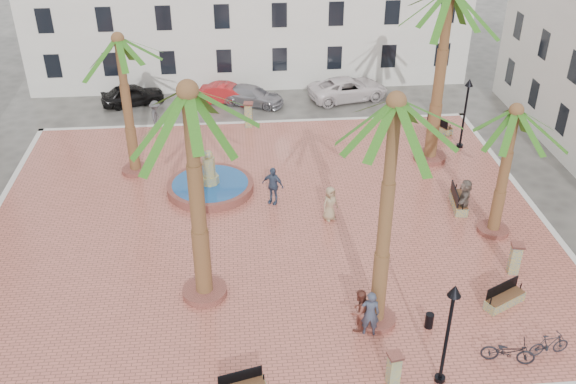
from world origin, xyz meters
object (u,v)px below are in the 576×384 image
bollard_e (515,258)px  palm_nw (120,55)px  pedestrian_fountain_b (273,185)px  car_black (132,95)px  bench_ne (439,127)px  litter_bin (429,321)px  palm_s (394,127)px  car_silver (252,96)px  bollard_n (249,114)px  palm_ne (448,10)px  car_white (348,89)px  bench_e (458,202)px  bicycle_b (549,344)px  palm_e (513,127)px  bench_se (504,299)px  bicycle_a (508,351)px  pedestrian_north (156,116)px  fountain (210,185)px  pedestrian_fountain_a (330,204)px  pedestrian_east (465,197)px  lamppost_e (466,102)px  cyclist_b (359,310)px  palm_sw (190,118)px  bollard_se (394,369)px  lamppost_s (450,318)px  cyclist_a (370,313)px

bollard_e → palm_nw: bearing=148.6°
pedestrian_fountain_b → car_black: pedestrian_fountain_b is taller
bench_ne → litter_bin: bearing=135.6°
palm_s → car_silver: 23.09m
palm_s → pedestrian_fountain_b: palm_s is taller
bollard_n → car_black: bearing=149.4°
palm_ne → car_white: size_ratio=1.79×
bench_e → bicycle_b: 9.85m
palm_e → palm_ne: size_ratio=0.66×
palm_ne → bench_se: (-0.46, -12.11, -7.93)m
palm_nw → car_black: palm_nw is taller
bicycle_a → pedestrian_north: (-13.81, 20.16, 0.44)m
fountain → bench_e: 12.27m
palm_nw → bicycle_b: palm_nw is taller
palm_s → pedestrian_fountain_a: bearing=96.0°
bicycle_b → palm_ne: bearing=-6.5°
pedestrian_east → car_silver: size_ratio=0.43×
bench_ne → pedestrian_fountain_a: (-7.93, -9.02, 0.59)m
bench_ne → litter_bin: (-5.29, -16.63, 0.04)m
bollard_e → palm_e: bearing=84.9°
bollard_n → bollard_e: (10.44, -15.29, -0.06)m
bench_e → pedestrian_east: (0.04, -0.60, 0.63)m
palm_s → bollard_e: size_ratio=6.47×
palm_nw → lamppost_e: bearing=4.2°
bench_ne → cyclist_b: size_ratio=1.04×
palm_nw → bollard_e: 20.31m
palm_e → palm_ne: 7.81m
palm_sw → bicycle_b: 14.79m
bollard_se → car_white: car_white is taller
bicycle_b → car_white: (-3.07, 24.03, 0.14)m
palm_ne → bench_se: bearing=-92.2°
palm_sw → bicycle_a: size_ratio=4.93×
palm_nw → bench_e: bearing=-17.2°
palm_sw → bollard_se: (6.39, -5.20, -6.98)m
lamppost_e → palm_s: bearing=-119.1°
palm_ne → lamppost_s: size_ratio=2.34×
bench_se → pedestrian_north: pedestrian_north is taller
pedestrian_north → pedestrian_east: size_ratio=1.01×
litter_bin → palm_sw: bearing=162.6°
cyclist_a → bench_se: bearing=-159.1°
bench_e → pedestrian_east: pedestrian_east is taller
fountain → palm_ne: size_ratio=0.46×
bollard_se → pedestrian_fountain_b: bearing=105.2°
bollard_e → bollard_se: bearing=-139.1°
litter_bin → pedestrian_east: (3.75, 7.52, 0.60)m
pedestrian_north → cyclist_a: bearing=-151.4°
bollard_se → cyclist_b: bearing=103.9°
bicycle_a → car_black: 29.18m
bollard_n → pedestrian_north: bearing=-180.0°
car_black → pedestrian_east: bearing=-147.5°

